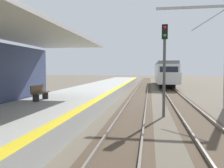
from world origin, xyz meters
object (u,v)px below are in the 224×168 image
object	(u,v)px
approaching_train	(165,73)
platform_bench	(40,92)
catenary_pylon_far_side	(223,56)
rail_signal_post	(164,61)

from	to	relation	value
approaching_train	platform_bench	size ratio (longest dim) A/B	12.25
approaching_train	catenary_pylon_far_side	size ratio (longest dim) A/B	2.61
approaching_train	catenary_pylon_far_side	distance (m)	23.14
catenary_pylon_far_side	approaching_train	bearing A→B (deg)	96.08
approaching_train	rail_signal_post	world-z (taller)	rail_signal_post
platform_bench	rail_signal_post	bearing A→B (deg)	5.91
catenary_pylon_far_side	platform_bench	bearing A→B (deg)	-160.28
catenary_pylon_far_side	rail_signal_post	bearing A→B (deg)	-141.10
approaching_train	platform_bench	distance (m)	28.41
approaching_train	catenary_pylon_far_side	bearing A→B (deg)	-83.92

